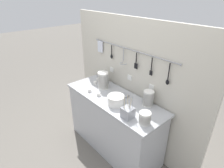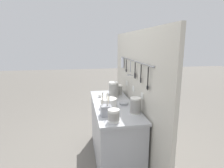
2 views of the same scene
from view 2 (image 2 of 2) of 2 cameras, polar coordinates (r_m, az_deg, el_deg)
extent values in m
plane|color=#666059|center=(3.01, 0.41, -21.60)|extent=(20.00, 20.00, 0.00)
cube|color=#ADAFB5|center=(2.63, 0.44, -6.26)|extent=(1.48, 0.55, 0.03)
cube|color=#ADAFB5|center=(2.80, 0.43, -14.58)|extent=(1.42, 0.53, 0.83)
cube|color=beige|center=(2.68, 7.01, -4.21)|extent=(2.28, 0.04, 1.84)
cylinder|color=#93969E|center=(2.57, 6.63, 7.05)|extent=(1.40, 0.01, 0.01)
sphere|color=#93969E|center=(3.25, 3.08, 8.21)|extent=(0.02, 0.02, 0.02)
sphere|color=#93969E|center=(1.91, 12.61, 5.04)|extent=(0.02, 0.02, 0.02)
cube|color=silver|center=(3.16, 3.22, 6.44)|extent=(0.10, 0.02, 0.16)
cylinder|color=#93969E|center=(3.16, 3.45, 7.98)|extent=(0.00, 0.01, 0.02)
cylinder|color=black|center=(2.91, 4.37, 6.07)|extent=(0.01, 0.01, 0.14)
ellipsoid|color=black|center=(2.92, 4.34, 4.20)|extent=(0.04, 0.02, 0.06)
cylinder|color=#93969E|center=(2.91, 4.63, 7.58)|extent=(0.01, 0.01, 0.02)
cylinder|color=#93969E|center=(2.68, 5.64, 5.31)|extent=(0.01, 0.01, 0.16)
torus|color=#93969E|center=(2.70, 5.58, 2.77)|extent=(0.10, 0.10, 0.01)
cylinder|color=#93969E|center=(2.68, 5.93, 7.15)|extent=(0.01, 0.01, 0.02)
cylinder|color=black|center=(2.47, 7.06, 4.87)|extent=(0.01, 0.01, 0.14)
cube|color=black|center=(2.48, 7.00, 2.56)|extent=(0.05, 0.01, 0.07)
cylinder|color=#93969E|center=(2.46, 7.37, 6.66)|extent=(0.01, 0.01, 0.02)
cylinder|color=black|center=(2.24, 8.83, 3.80)|extent=(0.01, 0.01, 0.16)
cube|color=black|center=(2.26, 8.74, 1.12)|extent=(0.04, 0.01, 0.06)
cylinder|color=#93969E|center=(2.24, 9.20, 6.04)|extent=(0.01, 0.01, 0.02)
cylinder|color=black|center=(2.03, 10.91, 2.34)|extent=(0.01, 0.01, 0.20)
ellipsoid|color=black|center=(2.05, 10.77, -1.07)|extent=(0.04, 0.02, 0.06)
cylinder|color=#93969E|center=(2.02, 11.35, 5.29)|extent=(0.00, 0.01, 0.02)
cube|color=white|center=(2.99, 4.57, 0.23)|extent=(0.07, 0.01, 0.07)
cube|color=white|center=(2.64, 6.58, -1.43)|extent=(0.07, 0.01, 0.07)
cube|color=white|center=(2.30, 9.20, -3.60)|extent=(0.07, 0.01, 0.07)
cylinder|color=silver|center=(3.06, 2.01, -2.82)|extent=(0.12, 0.12, 0.05)
cylinder|color=silver|center=(3.05, 2.01, -2.31)|extent=(0.12, 0.12, 0.05)
cylinder|color=silver|center=(3.04, 2.02, -1.80)|extent=(0.12, 0.12, 0.05)
cylinder|color=silver|center=(3.04, 2.02, -1.29)|extent=(0.12, 0.12, 0.05)
cylinder|color=silver|center=(3.03, 2.02, -0.78)|extent=(0.12, 0.12, 0.05)
cylinder|color=silver|center=(2.91, 0.52, -3.64)|extent=(0.15, 0.15, 0.05)
cylinder|color=silver|center=(2.90, 0.52, -3.11)|extent=(0.15, 0.15, 0.05)
cylinder|color=silver|center=(2.89, 0.52, -2.58)|extent=(0.15, 0.15, 0.05)
cylinder|color=silver|center=(2.88, 0.52, -2.04)|extent=(0.15, 0.15, 0.05)
cylinder|color=silver|center=(2.88, 0.52, -1.50)|extent=(0.15, 0.15, 0.05)
cylinder|color=silver|center=(2.87, 0.52, -0.96)|extent=(0.15, 0.15, 0.05)
cylinder|color=silver|center=(2.86, 0.52, -0.42)|extent=(0.15, 0.15, 0.05)
cylinder|color=silver|center=(2.86, 0.52, 0.13)|extent=(0.15, 0.15, 0.05)
cylinder|color=silver|center=(2.04, 0.51, -10.76)|extent=(0.13, 0.13, 0.05)
cylinder|color=silver|center=(2.03, 0.51, -10.01)|extent=(0.13, 0.13, 0.05)
cylinder|color=silver|center=(2.01, 0.51, -9.24)|extent=(0.13, 0.13, 0.05)
cylinder|color=silver|center=(2.00, 0.51, -8.47)|extent=(0.13, 0.13, 0.05)
cylinder|color=silver|center=(2.29, 7.12, -8.35)|extent=(0.13, 0.13, 0.04)
cylinder|color=silver|center=(2.28, 7.13, -7.83)|extent=(0.13, 0.13, 0.04)
cylinder|color=silver|center=(2.27, 7.15, -7.31)|extent=(0.13, 0.13, 0.04)
cylinder|color=silver|center=(2.27, 7.16, -6.78)|extent=(0.13, 0.13, 0.04)
cylinder|color=silver|center=(2.26, 7.18, -6.25)|extent=(0.13, 0.13, 0.04)
cylinder|color=silver|center=(2.25, 7.19, -5.72)|extent=(0.13, 0.13, 0.04)
cylinder|color=silver|center=(2.25, 7.21, -5.19)|extent=(0.13, 0.13, 0.04)
cylinder|color=silver|center=(2.24, 7.22, -4.65)|extent=(0.13, 0.13, 0.04)
cylinder|color=silver|center=(2.48, -1.04, -6.98)|extent=(0.21, 0.21, 0.01)
cylinder|color=silver|center=(2.48, -1.04, -6.79)|extent=(0.21, 0.21, 0.01)
cylinder|color=silver|center=(2.48, -1.04, -6.61)|extent=(0.21, 0.21, 0.01)
cylinder|color=silver|center=(2.47, -1.04, -6.42)|extent=(0.21, 0.21, 0.01)
cylinder|color=silver|center=(2.47, -1.04, -6.23)|extent=(0.21, 0.21, 0.01)
cylinder|color=silver|center=(2.47, -1.04, -6.04)|extent=(0.21, 0.21, 0.01)
cylinder|color=silver|center=(2.47, -1.04, -5.86)|extent=(0.21, 0.21, 0.01)
cylinder|color=silver|center=(2.46, -1.04, -5.67)|extent=(0.21, 0.21, 0.01)
cylinder|color=silver|center=(2.46, -1.04, -5.48)|extent=(0.21, 0.21, 0.01)
cylinder|color=silver|center=(2.46, -1.04, -5.29)|extent=(0.21, 0.21, 0.01)
cylinder|color=silver|center=(2.45, -1.04, -5.10)|extent=(0.21, 0.21, 0.01)
cylinder|color=silver|center=(2.45, -1.04, -4.91)|extent=(0.21, 0.21, 0.01)
cylinder|color=silver|center=(2.45, -1.05, -4.72)|extent=(0.21, 0.21, 0.01)
cylinder|color=silver|center=(2.45, -1.05, -4.53)|extent=(0.21, 0.21, 0.01)
cylinder|color=#93969E|center=(2.58, 3.61, -5.97)|extent=(0.12, 0.12, 0.03)
cube|color=#93969E|center=(2.19, -1.86, -8.06)|extent=(0.12, 0.12, 0.12)
cylinder|color=#C6B793|center=(2.16, -1.59, -5.60)|extent=(0.02, 0.01, 0.20)
cylinder|color=#C6B793|center=(2.20, -1.22, -5.29)|extent=(0.02, 0.01, 0.20)
cylinder|color=#93969E|center=(2.19, -2.93, -5.18)|extent=(0.01, 0.02, 0.21)
cylinder|color=#C6B793|center=(2.16, -1.17, -5.88)|extent=(0.01, 0.02, 0.18)
cylinder|color=#93969E|center=(2.14, -0.72, -5.46)|extent=(0.01, 0.02, 0.22)
cylinder|color=#93969E|center=(2.16, -1.51, -5.95)|extent=(0.02, 0.02, 0.17)
cylinder|color=#C6B793|center=(2.17, -3.02, -5.39)|extent=(0.02, 0.02, 0.21)
cylinder|color=silver|center=(2.92, -3.71, -3.66)|extent=(0.05, 0.05, 0.04)
cylinder|color=silver|center=(3.08, -0.28, -2.82)|extent=(0.05, 0.05, 0.04)
cylinder|color=silver|center=(3.15, 1.34, -2.44)|extent=(0.05, 0.05, 0.04)
cylinder|color=silver|center=(2.76, -2.70, -4.59)|extent=(0.05, 0.05, 0.04)
camera|label=1|loc=(1.37, -61.74, 25.41)|focal=30.00mm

